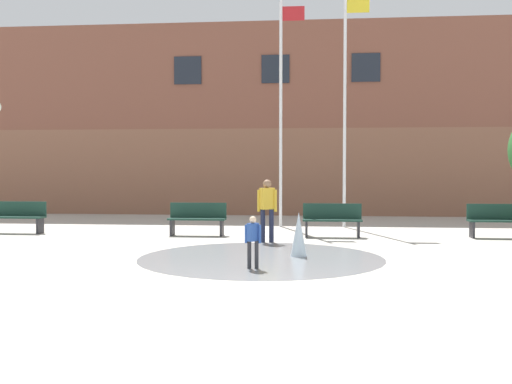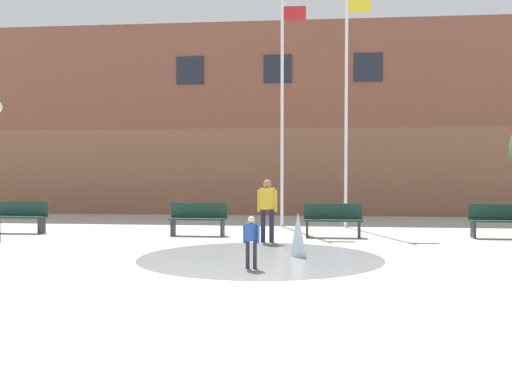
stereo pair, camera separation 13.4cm
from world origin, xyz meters
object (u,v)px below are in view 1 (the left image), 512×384
object	(u,v)px
park_bench_left_of_flagpoles	(18,216)
flagpole_left	(282,103)
flagpole_right	(346,100)
adult_near_bench	(267,206)
park_bench_under_left_flagpole	(197,218)
child_running	(253,238)
park_bench_far_right	(498,220)
park_bench_near_trashcan	(332,219)

from	to	relation	value
park_bench_left_of_flagpoles	flagpole_left	world-z (taller)	flagpole_left
flagpole_right	adult_near_bench	bearing A→B (deg)	-117.47
adult_near_bench	park_bench_under_left_flagpole	bearing A→B (deg)	114.09
park_bench_under_left_flagpole	adult_near_bench	xyz separation A→B (m)	(2.06, -1.36, 0.45)
adult_near_bench	child_running	xyz separation A→B (m)	(0.05, -4.00, -0.35)
park_bench_far_right	child_running	xyz separation A→B (m)	(-6.07, -5.58, 0.10)
park_bench_far_right	child_running	distance (m)	8.25
flagpole_left	flagpole_right	world-z (taller)	flagpole_right
child_running	park_bench_under_left_flagpole	bearing A→B (deg)	59.39
park_bench_under_left_flagpole	park_bench_far_right	bearing A→B (deg)	1.54
child_running	flagpole_right	size ratio (longest dim) A/B	0.13
park_bench_left_of_flagpoles	adult_near_bench	size ratio (longest dim) A/B	1.01
park_bench_far_right	adult_near_bench	bearing A→B (deg)	-165.56
park_bench_far_right	adult_near_bench	distance (m)	6.34
flagpole_right	park_bench_far_right	bearing A→B (deg)	-33.14
park_bench_near_trashcan	park_bench_far_right	distance (m)	4.45
adult_near_bench	flagpole_right	xyz separation A→B (m)	(2.16, 4.16, 3.11)
park_bench_under_left_flagpole	child_running	bearing A→B (deg)	-68.48
child_running	flagpole_right	xyz separation A→B (m)	(2.11, 8.17, 3.47)
park_bench_near_trashcan	adult_near_bench	distance (m)	2.20
adult_near_bench	flagpole_left	bearing A→B (deg)	55.60
park_bench_under_left_flagpole	adult_near_bench	size ratio (longest dim) A/B	1.01
flagpole_left	flagpole_right	size ratio (longest dim) A/B	0.97
child_running	park_bench_far_right	bearing A→B (deg)	-9.54
adult_near_bench	flagpole_left	size ratio (longest dim) A/B	0.21
park_bench_under_left_flagpole	park_bench_near_trashcan	xyz separation A→B (m)	(3.74, -0.01, 0.00)
child_running	flagpole_right	bearing A→B (deg)	23.39
flagpole_left	park_bench_near_trashcan	bearing A→B (deg)	-61.31
park_bench_under_left_flagpole	flagpole_left	xyz separation A→B (m)	(2.20, 2.81, 3.47)
adult_near_bench	child_running	distance (m)	4.02
park_bench_near_trashcan	adult_near_bench	xyz separation A→B (m)	(-1.68, -1.35, 0.45)
park_bench_far_right	park_bench_near_trashcan	bearing A→B (deg)	-177.05
flagpole_left	flagpole_right	distance (m)	2.03
park_bench_under_left_flagpole	child_running	distance (m)	5.76
park_bench_left_of_flagpoles	adult_near_bench	world-z (taller)	adult_near_bench
park_bench_under_left_flagpole	park_bench_far_right	world-z (taller)	same
park_bench_near_trashcan	adult_near_bench	world-z (taller)	adult_near_bench
park_bench_far_right	flagpole_right	size ratio (longest dim) A/B	0.21
park_bench_left_of_flagpoles	flagpole_right	bearing A→B (deg)	15.92
park_bench_left_of_flagpoles	park_bench_far_right	world-z (taller)	same
flagpole_left	park_bench_under_left_flagpole	bearing A→B (deg)	-128.05
adult_near_bench	flagpole_right	distance (m)	5.63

